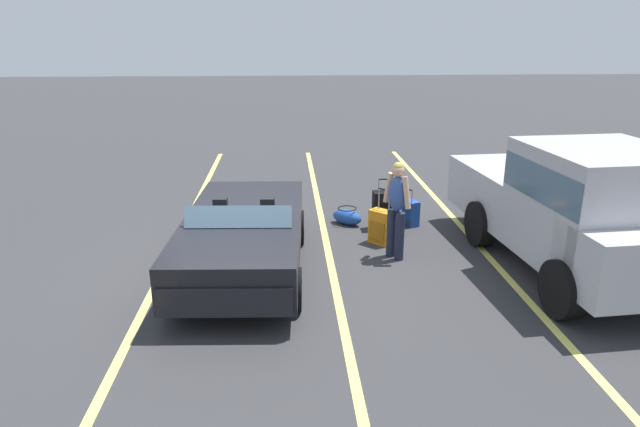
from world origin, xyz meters
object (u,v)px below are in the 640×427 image
Objects in this scene: duffel_bag at (347,217)px; suitcase_large_black at (385,210)px; convertible_car at (242,242)px; parked_pickup_truck_near at (577,206)px; suitcase_medium_bright at (381,227)px; traveler_person at (397,205)px; suitcase_small_carryon at (411,213)px.

suitcase_large_black is at bearing 67.48° from duffel_bag.
convertible_car is 6.17× the size of duffel_bag.
duffel_bag is at bearing -132.62° from parked_pickup_truck_near.
suitcase_large_black is at bearing 131.91° from convertible_car.
suitcase_medium_bright reaches higher than suitcase_large_black.
traveler_person is (1.76, 0.61, 0.77)m from duffel_bag.
convertible_car reaches higher than duffel_bag.
parked_pickup_truck_near is (2.55, 3.24, 0.95)m from duffel_bag.
convertible_car is at bearing -16.05° from suitcase_medium_bright.
parked_pickup_truck_near is (1.47, 2.75, 0.79)m from suitcase_medium_bright.
convertible_car is 3.86m from suitcase_small_carryon.
parked_pickup_truck_near is at bearing 47.18° from suitcase_large_black.
convertible_car reaches higher than suitcase_large_black.
suitcase_medium_bright is 3.22m from parked_pickup_truck_near.
traveler_person is (-0.63, 2.49, 0.34)m from convertible_car.
parked_pickup_truck_near is at bearing 106.79° from suitcase_medium_bright.
suitcase_large_black is at bearing 174.65° from suitcase_small_carryon.
suitcase_small_carryon is 1.25m from duffel_bag.
suitcase_medium_bright is 1.35× the size of suitcase_small_carryon.
traveler_person is at bearing -133.23° from suitcase_small_carryon.
convertible_car is at bearing -38.13° from duffel_bag.
suitcase_large_black is (-2.10, 2.58, -0.22)m from convertible_car.
duffel_bag is 0.41× the size of traveler_person.
suitcase_small_carryon is (-0.95, 0.75, -0.06)m from suitcase_medium_bright.
traveler_person is (1.46, -0.09, 0.56)m from suitcase_large_black.
parked_pickup_truck_near is at bearing 91.02° from convertible_car.
convertible_car reaches higher than suitcase_medium_bright.
suitcase_small_carryon reaches higher than duffel_bag.
suitcase_medium_bright is at bearing -122.55° from parked_pickup_truck_near.
suitcase_medium_bright is 0.93m from traveler_person.
convertible_car is 2.56× the size of traveler_person.
duffel_bag is (-0.13, -1.24, -0.09)m from suitcase_small_carryon.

